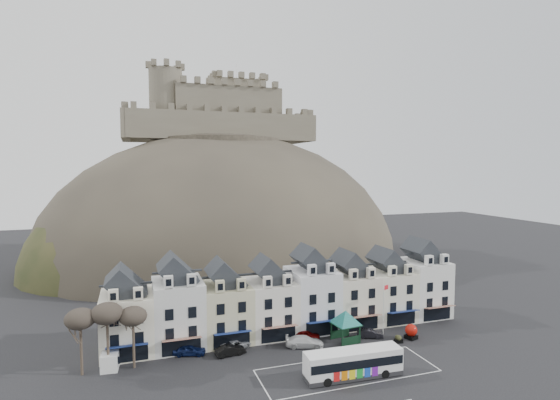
# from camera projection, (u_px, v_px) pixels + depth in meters

# --- Properties ---
(ground) EXTENTS (300.00, 300.00, 0.00)m
(ground) POSITION_uv_depth(u_px,v_px,m) (337.00, 378.00, 52.14)
(ground) COLOR black
(ground) RESTS_ON ground
(coach_bay_markings) EXTENTS (22.00, 7.50, 0.01)m
(coach_bay_markings) POSITION_uv_depth(u_px,v_px,m) (347.00, 371.00, 53.96)
(coach_bay_markings) COLOR silver
(coach_bay_markings) RESTS_ON ground
(townhouse_terrace) EXTENTS (54.40, 9.35, 11.80)m
(townhouse_terrace) POSITION_uv_depth(u_px,v_px,m) (292.00, 296.00, 66.86)
(townhouse_terrace) COLOR white
(townhouse_terrace) RESTS_ON ground
(castle_hill) EXTENTS (100.00, 76.00, 68.00)m
(castle_hill) POSITION_uv_depth(u_px,v_px,m) (228.00, 259.00, 117.67)
(castle_hill) COLOR #353029
(castle_hill) RESTS_ON ground
(castle) EXTENTS (50.20, 22.20, 22.00)m
(castle) POSITION_uv_depth(u_px,v_px,m) (219.00, 112.00, 120.88)
(castle) COLOR #655C4D
(castle) RESTS_ON ground
(tree_left_far) EXTENTS (3.61, 3.61, 8.24)m
(tree_left_far) POSITION_uv_depth(u_px,v_px,m) (80.00, 319.00, 52.28)
(tree_left_far) COLOR #362922
(tree_left_far) RESTS_ON ground
(tree_left_mid) EXTENTS (3.78, 3.78, 8.64)m
(tree_left_mid) POSITION_uv_depth(u_px,v_px,m) (107.00, 314.00, 53.21)
(tree_left_mid) COLOR #362922
(tree_left_mid) RESTS_ON ground
(tree_left_near) EXTENTS (3.43, 3.43, 7.84)m
(tree_left_near) POSITION_uv_depth(u_px,v_px,m) (133.00, 317.00, 54.22)
(tree_left_near) COLOR #362922
(tree_left_near) RESTS_ON ground
(bus) EXTENTS (12.06, 3.38, 3.37)m
(bus) POSITION_uv_depth(u_px,v_px,m) (353.00, 362.00, 52.17)
(bus) COLOR #262628
(bus) RESTS_ON ground
(bus_shelter) EXTENTS (7.07, 7.07, 4.52)m
(bus_shelter) POSITION_uv_depth(u_px,v_px,m) (346.00, 317.00, 62.74)
(bus_shelter) COLOR black
(bus_shelter) RESTS_ON ground
(red_buoy) EXTENTS (1.85, 1.85, 2.17)m
(red_buoy) POSITION_uv_depth(u_px,v_px,m) (411.00, 331.00, 63.81)
(red_buoy) COLOR black
(red_buoy) RESTS_ON ground
(flagpole) EXTENTS (1.04, 0.46, 7.65)m
(flagpole) POSITION_uv_depth(u_px,v_px,m) (384.00, 306.00, 65.29)
(flagpole) COLOR silver
(flagpole) RESTS_ON ground
(white_van) EXTENTS (2.39, 4.78, 2.12)m
(white_van) POSITION_uv_depth(u_px,v_px,m) (111.00, 358.00, 55.19)
(white_van) COLOR white
(white_van) RESTS_ON ground
(planter_west) EXTENTS (1.21, 0.80, 1.14)m
(planter_west) POSITION_uv_depth(u_px,v_px,m) (399.00, 339.00, 62.34)
(planter_west) COLOR black
(planter_west) RESTS_ON ground
(planter_east) EXTENTS (1.07, 0.79, 0.97)m
(planter_east) POSITION_uv_depth(u_px,v_px,m) (397.00, 338.00, 62.86)
(planter_east) COLOR black
(planter_east) RESTS_ON ground
(car_navy) EXTENTS (4.67, 2.91, 1.48)m
(car_navy) POSITION_uv_depth(u_px,v_px,m) (189.00, 350.00, 58.32)
(car_navy) COLOR #0C163E
(car_navy) RESTS_ON ground
(car_black) EXTENTS (4.25, 1.94, 1.35)m
(car_black) POSITION_uv_depth(u_px,v_px,m) (230.00, 350.00, 58.26)
(car_black) COLOR black
(car_black) RESTS_ON ground
(car_silver) EXTENTS (4.75, 3.37, 1.22)m
(car_silver) POSITION_uv_depth(u_px,v_px,m) (236.00, 344.00, 60.37)
(car_silver) COLOR #B4B7BC
(car_silver) RESTS_ON ground
(car_white) EXTENTS (5.70, 3.77, 1.54)m
(car_white) POSITION_uv_depth(u_px,v_px,m) (304.00, 342.00, 60.93)
(car_white) COLOR silver
(car_white) RESTS_ON ground
(car_maroon) EXTENTS (4.35, 3.15, 1.38)m
(car_maroon) POSITION_uv_depth(u_px,v_px,m) (306.00, 335.00, 63.58)
(car_maroon) COLOR #550504
(car_maroon) RESTS_ON ground
(car_charcoal) EXTENTS (4.00, 2.74, 1.25)m
(car_charcoal) POSITION_uv_depth(u_px,v_px,m) (370.00, 333.00, 64.25)
(car_charcoal) COLOR black
(car_charcoal) RESTS_ON ground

